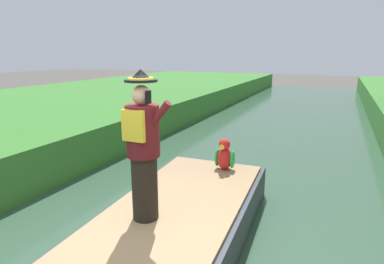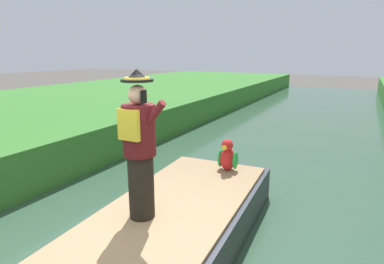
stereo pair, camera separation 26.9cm
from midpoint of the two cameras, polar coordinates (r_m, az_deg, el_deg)
The scene contains 3 objects.
boat at distance 4.71m, azimuth -1.30°, elevation -15.96°, with size 2.05×4.30×0.61m.
person_pirate at distance 3.94m, azimuth -7.28°, elevation -2.60°, with size 0.61×0.42×1.85m.
parrot_plush at distance 5.76m, azimuth 7.65°, elevation -4.36°, with size 0.36×0.35×0.57m.
Camera 2 is at (2.11, -2.69, 2.75)m, focal length 30.31 mm.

